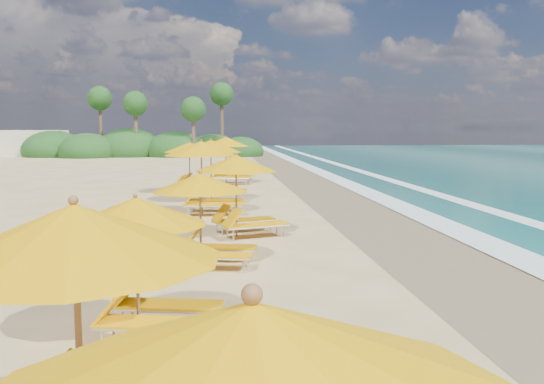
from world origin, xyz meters
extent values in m
plane|color=#D9BD7F|center=(0.00, 0.00, 0.00)|extent=(160.00, 160.00, 0.00)
cube|color=olive|center=(4.00, 0.00, 0.01)|extent=(4.00, 160.00, 0.01)
cube|color=white|center=(5.50, 0.00, 0.03)|extent=(1.20, 160.00, 0.01)
cone|color=#E4A104|center=(-1.46, -14.10, 2.17)|extent=(2.57, 2.57, 0.48)
sphere|color=olive|center=(-1.46, -14.10, 2.43)|extent=(0.08, 0.08, 0.08)
cylinder|color=olive|center=(-2.78, -11.42, 1.20)|extent=(0.06, 0.06, 2.40)
cone|color=#E4A104|center=(-2.78, -11.42, 2.20)|extent=(2.88, 2.88, 0.48)
sphere|color=olive|center=(-2.78, -11.42, 2.46)|extent=(0.09, 0.09, 0.09)
cylinder|color=olive|center=(-2.77, -7.94, 1.01)|extent=(0.05, 0.05, 2.03)
cone|color=#E4A104|center=(-2.77, -7.94, 1.86)|extent=(2.43, 2.43, 0.41)
sphere|color=olive|center=(-2.77, -7.94, 2.08)|extent=(0.07, 0.07, 0.07)
cylinder|color=olive|center=(-1.97, -3.77, 1.02)|extent=(0.05, 0.05, 2.04)
cone|color=#E4A104|center=(-1.97, -3.77, 1.87)|extent=(2.43, 2.43, 0.41)
sphere|color=olive|center=(-1.97, -3.77, 2.09)|extent=(0.07, 0.07, 0.07)
cylinder|color=olive|center=(-1.06, -0.43, 1.13)|extent=(0.06, 0.06, 2.27)
cone|color=#E4A104|center=(-1.06, -0.43, 2.08)|extent=(2.95, 2.95, 0.46)
sphere|color=olive|center=(-1.06, -0.43, 2.33)|extent=(0.08, 0.08, 0.08)
cylinder|color=olive|center=(-2.14, 3.84, 1.28)|extent=(0.06, 0.06, 2.56)
cone|color=#E4A104|center=(-2.14, 3.84, 2.34)|extent=(2.74, 2.74, 0.51)
sphere|color=olive|center=(-2.14, 3.84, 2.63)|extent=(0.09, 0.09, 0.09)
cylinder|color=olive|center=(-1.84, 7.35, 1.26)|extent=(0.06, 0.06, 2.52)
cone|color=#E4A104|center=(-1.84, 7.35, 2.31)|extent=(2.78, 2.78, 0.51)
sphere|color=olive|center=(-1.84, 7.35, 2.59)|extent=(0.09, 0.09, 0.09)
cylinder|color=olive|center=(-2.89, 10.67, 1.17)|extent=(0.06, 0.06, 2.34)
cone|color=#E4A104|center=(-2.89, 10.67, 2.14)|extent=(2.94, 2.94, 0.47)
sphere|color=olive|center=(-2.89, 10.67, 2.40)|extent=(0.08, 0.08, 0.08)
cylinder|color=olive|center=(-1.10, 14.65, 1.26)|extent=(0.06, 0.06, 2.53)
cone|color=#E4A104|center=(-1.10, 14.65, 2.31)|extent=(3.14, 3.14, 0.51)
sphere|color=olive|center=(-1.10, 14.65, 2.59)|extent=(0.09, 0.09, 0.09)
ellipsoid|color=#163D14|center=(-6.00, 45.00, 0.62)|extent=(6.40, 6.40, 4.16)
ellipsoid|color=#163D14|center=(-11.00, 46.00, 0.70)|extent=(7.20, 7.20, 4.68)
ellipsoid|color=#163D14|center=(-15.00, 44.00, 0.58)|extent=(6.00, 6.00, 3.90)
ellipsoid|color=#163D14|center=(-2.00, 47.00, 0.55)|extent=(5.60, 5.60, 3.64)
ellipsoid|color=#163D14|center=(-19.00, 46.00, 0.64)|extent=(6.60, 6.60, 4.29)
ellipsoid|color=#163D14|center=(1.00, 45.00, 0.49)|extent=(5.00, 5.00, 3.25)
cylinder|color=brown|center=(-4.00, 43.00, 2.50)|extent=(0.36, 0.36, 5.00)
sphere|color=#163D14|center=(-4.00, 43.00, 5.00)|extent=(2.60, 2.60, 2.60)
cylinder|color=brown|center=(-10.00, 44.00, 2.80)|extent=(0.36, 0.36, 5.60)
sphere|color=#163D14|center=(-10.00, 44.00, 5.60)|extent=(2.60, 2.60, 2.60)
cylinder|color=brown|center=(-14.00, 46.00, 3.10)|extent=(0.36, 0.36, 6.20)
sphere|color=#163D14|center=(-14.00, 46.00, 6.20)|extent=(2.60, 2.60, 2.60)
cylinder|color=brown|center=(-1.00, 47.00, 3.40)|extent=(0.36, 0.36, 6.80)
sphere|color=#163D14|center=(-1.00, 47.00, 6.80)|extent=(2.60, 2.60, 2.60)
cube|color=beige|center=(-22.00, 48.00, 1.40)|extent=(7.00, 5.00, 2.80)
camera|label=1|loc=(-1.58, -16.17, 3.06)|focal=37.06mm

